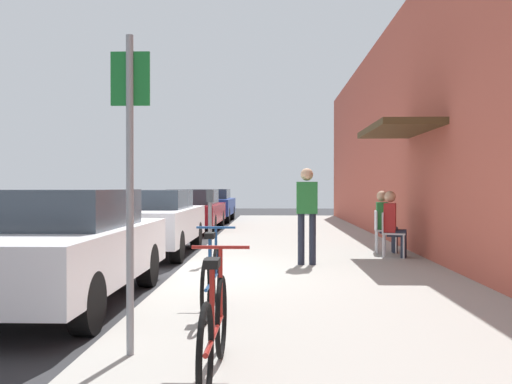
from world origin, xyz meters
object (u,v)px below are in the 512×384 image
parked_car_1 (152,221)px  cafe_chair_1 (382,228)px  parked_car_2 (193,210)px  parked_car_0 (61,245)px  bicycle_0 (214,329)px  bicycle_1 (212,279)px  seated_patron_1 (385,219)px  street_sign (130,168)px  cafe_chair_0 (390,231)px  pedestrian_standing (307,208)px  parked_car_3 (211,204)px  seated_patron_0 (393,221)px  parking_meter (210,221)px

parked_car_1 → cafe_chair_1: 4.97m
parked_car_1 → parked_car_2: (-0.00, 6.38, -0.02)m
parked_car_0 → parked_car_2: (-0.00, 11.67, -0.02)m
bicycle_0 → cafe_chair_1: bicycle_0 is taller
bicycle_1 → seated_patron_1: bearing=62.0°
parked_car_0 → street_sign: 2.99m
cafe_chair_0 → pedestrian_standing: size_ratio=0.51×
parked_car_1 → parked_car_3: size_ratio=1.00×
bicycle_1 → cafe_chair_0: bicycle_1 is taller
bicycle_0 → parked_car_2: bearing=98.7°
seated_patron_0 → bicycle_0: bearing=-111.4°
parked_car_0 → seated_patron_0: (5.01, 4.03, 0.06)m
bicycle_1 → pedestrian_standing: pedestrian_standing is taller
parked_car_0 → street_sign: bearing=-58.4°
parked_car_3 → cafe_chair_1: bearing=-68.2°
bicycle_1 → cafe_chair_0: size_ratio=1.97×
bicycle_1 → pedestrian_standing: (1.27, 3.75, 0.64)m
parking_meter → cafe_chair_0: 3.59m
parked_car_0 → bicycle_0: parked_car_0 is taller
parked_car_0 → parked_car_2: bearing=90.0°
parking_meter → street_sign: (-0.05, -5.35, 0.75)m
parking_meter → parked_car_0: bearing=-118.0°
seated_patron_0 → cafe_chair_1: bearing=94.3°
parking_meter → seated_patron_1: bearing=28.8°
parked_car_1 → bicycle_1: (1.99, -6.14, -0.27)m
parked_car_0 → bicycle_1: 2.18m
bicycle_1 → seated_patron_0: seated_patron_0 is taller
parked_car_2 → bicycle_0: size_ratio=2.57×
parked_car_0 → cafe_chair_0: bearing=39.2°
parked_car_2 → pedestrian_standing: 9.36m
parked_car_0 → cafe_chair_1: bearing=44.3°
parked_car_3 → seated_patron_1: 13.38m
seated_patron_1 → pedestrian_standing: size_ratio=0.76×
cafe_chair_0 → seated_patron_1: seated_patron_1 is taller
cafe_chair_1 → pedestrian_standing: (-1.69, -1.93, 0.50)m
parked_car_0 → parked_car_3: bearing=90.0°
parked_car_2 → street_sign: size_ratio=1.69×
street_sign → cafe_chair_1: (3.45, 7.26, -1.02)m
seated_patron_0 → pedestrian_standing: size_ratio=0.76×
cafe_chair_1 → parked_car_0: bearing=-135.7°
parked_car_0 → parked_car_1: size_ratio=1.00×
parked_car_3 → parked_car_0: bearing=-90.0°
pedestrian_standing → street_sign: bearing=-108.3°
street_sign → cafe_chair_0: street_sign is taller
bicycle_0 → parked_car_0: bearing=126.7°
parked_car_2 → cafe_chair_1: bearing=-54.1°
cafe_chair_1 → seated_patron_1: 0.20m
seated_patron_0 → cafe_chair_1: 0.83m
cafe_chair_1 → pedestrian_standing: 2.61m
parked_car_2 → seated_patron_1: 8.48m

